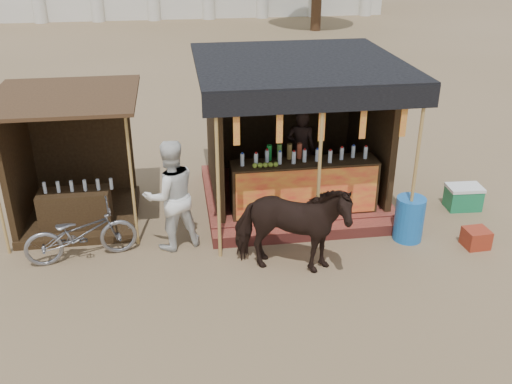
{
  "coord_description": "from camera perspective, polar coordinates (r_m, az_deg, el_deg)",
  "views": [
    {
      "loc": [
        -1.18,
        -6.44,
        4.98
      ],
      "look_at": [
        0.0,
        1.6,
        1.1
      ],
      "focal_mm": 40.0,
      "sensor_mm": 36.0,
      "label": 1
    }
  ],
  "objects": [
    {
      "name": "cooler",
      "position": [
        11.51,
        20.03,
        -0.48
      ],
      "size": [
        0.66,
        0.47,
        0.46
      ],
      "color": "#1B7A49",
      "rests_on": "ground"
    },
    {
      "name": "motorbike",
      "position": [
        9.54,
        -17.12,
        -3.98
      ],
      "size": [
        1.85,
        0.96,
        0.92
      ],
      "primitive_type": "imported",
      "rotation": [
        0.0,
        0.0,
        1.78
      ],
      "color": "gray",
      "rests_on": "ground"
    },
    {
      "name": "bystander",
      "position": [
        9.35,
        -8.52,
        -0.33
      ],
      "size": [
        1.1,
        0.97,
        1.89
      ],
      "primitive_type": "imported",
      "rotation": [
        0.0,
        0.0,
        3.46
      ],
      "color": "silver",
      "rests_on": "ground"
    },
    {
      "name": "red_crate",
      "position": [
        10.28,
        21.14,
        -4.32
      ],
      "size": [
        0.41,
        0.39,
        0.32
      ],
      "primitive_type": "cube",
      "rotation": [
        0.0,
        0.0,
        0.05
      ],
      "color": "maroon",
      "rests_on": "ground"
    },
    {
      "name": "ground",
      "position": [
        8.23,
        1.66,
        -11.75
      ],
      "size": [
        120.0,
        120.0,
        0.0
      ],
      "primitive_type": "plane",
      "color": "#846B4C",
      "rests_on": "ground"
    },
    {
      "name": "blue_barrel",
      "position": [
        10.05,
        15.07,
        -2.61
      ],
      "size": [
        0.53,
        0.53,
        0.78
      ],
      "primitive_type": "cylinder",
      "rotation": [
        0.0,
        0.0,
        0.07
      ],
      "color": "blue",
      "rests_on": "ground"
    },
    {
      "name": "cow",
      "position": [
        8.67,
        3.52,
        -3.64
      ],
      "size": [
        1.96,
        1.3,
        1.52
      ],
      "primitive_type": "imported",
      "rotation": [
        0.0,
        0.0,
        1.28
      ],
      "color": "black",
      "rests_on": "ground"
    },
    {
      "name": "main_stall",
      "position": [
        10.79,
        3.94,
        3.95
      ],
      "size": [
        3.6,
        3.61,
        2.78
      ],
      "color": "#9A3B32",
      "rests_on": "ground"
    },
    {
      "name": "secondary_stall",
      "position": [
        10.7,
        -18.37,
        1.47
      ],
      "size": [
        2.4,
        2.4,
        2.38
      ],
      "color": "#362513",
      "rests_on": "ground"
    }
  ]
}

